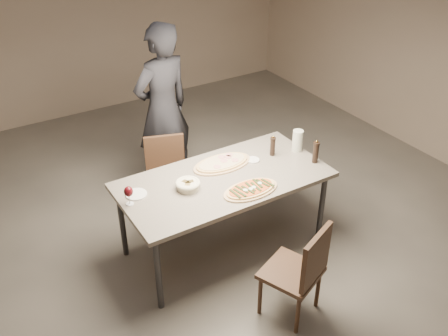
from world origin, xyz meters
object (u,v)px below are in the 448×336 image
ham_pizza (222,163)px  diner (163,110)px  dining_table (224,184)px  bread_basket (188,185)px  pepper_mill_left (273,146)px  chair_far (167,174)px  carafe (298,141)px  chair_near (301,269)px  zucchini_pizza (251,189)px

ham_pizza → diner: size_ratio=0.31×
dining_table → bread_basket: (-0.34, 0.01, 0.10)m
ham_pizza → pepper_mill_left: pepper_mill_left is taller
pepper_mill_left → chair_far: size_ratio=0.24×
ham_pizza → diner: 1.04m
ham_pizza → chair_far: bearing=98.7°
ham_pizza → chair_far: chair_far is taller
chair_far → carafe: bearing=166.7°
chair_near → diner: bearing=68.6°
dining_table → ham_pizza: size_ratio=3.23×
ham_pizza → diner: diner is taller
zucchini_pizza → chair_far: 1.07m
chair_far → bread_basket: bearing=98.6°
bread_basket → carafe: carafe is taller
diner → zucchini_pizza: bearing=80.3°
bread_basket → pepper_mill_left: (0.92, 0.09, 0.05)m
chair_far → zucchini_pizza: bearing=125.6°
carafe → chair_near: 1.35m
zucchini_pizza → carafe: 0.82m
dining_table → zucchini_pizza: bearing=-73.3°
dining_table → chair_far: chair_far is taller
bread_basket → chair_near: 1.13m
dining_table → chair_near: (0.06, -1.00, -0.22)m
dining_table → chair_near: bearing=-86.4°
carafe → dining_table: bearing=-176.4°
zucchini_pizza → pepper_mill_left: 0.63m
dining_table → diner: 1.23m
chair_near → zucchini_pizza: bearing=65.7°
dining_table → chair_far: (-0.21, 0.71, -0.22)m
chair_far → ham_pizza: bearing=140.3°
zucchini_pizza → bread_basket: 0.52m
ham_pizza → bread_basket: bread_basket is taller
zucchini_pizza → chair_near: (-0.02, -0.72, -0.29)m
dining_table → pepper_mill_left: 0.61m
dining_table → pepper_mill_left: size_ratio=9.02×
bread_basket → chair_far: chair_far is taller
zucchini_pizza → chair_far: bearing=126.5°
pepper_mill_left → chair_near: pepper_mill_left is taller
zucchini_pizza → ham_pizza: zucchini_pizza is taller
carafe → ham_pizza: bearing=169.0°
pepper_mill_left → diner: 1.25m
zucchini_pizza → bread_basket: bearing=165.1°
carafe → diner: diner is taller
zucchini_pizza → chair_near: 0.77m
ham_pizza → pepper_mill_left: size_ratio=2.79×
chair_near → diner: diner is taller
zucchini_pizza → bread_basket: (-0.42, 0.29, 0.03)m
zucchini_pizza → chair_far: size_ratio=0.59×
diner → carafe: bearing=112.7°
dining_table → chair_near: size_ratio=2.11×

